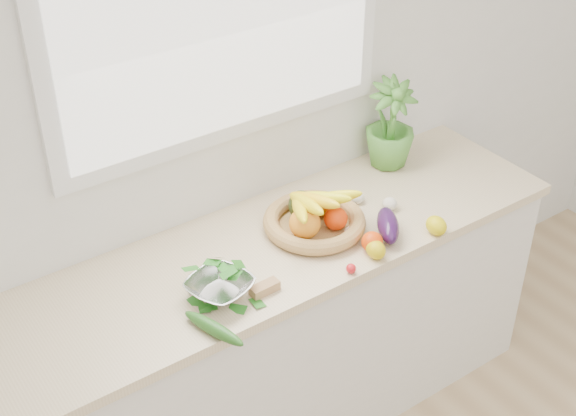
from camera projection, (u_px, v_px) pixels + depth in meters
back_wall at (223, 99)px, 2.79m from camera, size 4.50×0.02×2.70m
counter_cabinet at (274, 342)px, 3.10m from camera, size 2.20×0.58×0.86m
countertop at (273, 249)px, 2.85m from camera, size 2.24×0.62×0.04m
orange_loose at (372, 242)px, 2.79m from camera, size 0.08×0.08×0.08m
lemon_a at (376, 250)px, 2.76m from camera, size 0.07×0.09×0.06m
lemon_b at (436, 226)px, 2.88m from camera, size 0.08×0.09×0.07m
lemon_c at (373, 239)px, 2.82m from camera, size 0.09×0.08×0.05m
apple at (308, 223)px, 2.88m from camera, size 0.10×0.10×0.08m
ginger at (265, 288)px, 2.62m from camera, size 0.10×0.04×0.03m
garlic_a at (390, 204)px, 3.01m from camera, size 0.07×0.07×0.05m
garlic_b at (357, 198)px, 3.05m from camera, size 0.06×0.06×0.05m
garlic_c at (351, 232)px, 2.86m from camera, size 0.06×0.06×0.04m
eggplant at (388, 225)px, 2.87m from camera, size 0.18×0.21×0.08m
cucumber at (214, 328)px, 2.45m from camera, size 0.11×0.24×0.04m
radish at (351, 269)px, 2.70m from camera, size 0.04×0.04×0.03m
potted_herb at (390, 123)px, 3.19m from camera, size 0.23×0.23×0.36m
fruit_basket at (314, 217)px, 2.89m from camera, size 0.44×0.44×0.19m
colander_with_spinach at (219, 283)px, 2.58m from camera, size 0.26×0.26×0.11m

